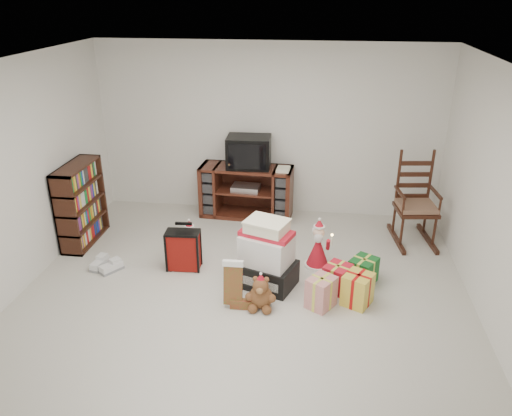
{
  "coord_description": "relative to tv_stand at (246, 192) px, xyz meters",
  "views": [
    {
      "loc": [
        0.76,
        -4.53,
        3.16
      ],
      "look_at": [
        0.08,
        0.6,
        0.86
      ],
      "focal_mm": 35.0,
      "sensor_mm": 36.0,
      "label": 1
    }
  ],
  "objects": [
    {
      "name": "stocking",
      "position": [
        0.21,
        -2.32,
        -0.11
      ],
      "size": [
        0.26,
        0.12,
        0.55
      ],
      "primitive_type": null,
      "rotation": [
        0.0,
        0.0,
        0.02
      ],
      "color": "#0D761E",
      "rests_on": "floor"
    },
    {
      "name": "rocking_chair",
      "position": [
        2.35,
        -0.46,
        0.05
      ],
      "size": [
        0.61,
        0.9,
        1.26
      ],
      "rotation": [
        0.0,
        0.0,
        0.14
      ],
      "color": "#35180E",
      "rests_on": "floor"
    },
    {
      "name": "tv_stand",
      "position": [
        0.0,
        0.0,
        0.0
      ],
      "size": [
        1.37,
        0.56,
        0.77
      ],
      "rotation": [
        0.0,
        0.0,
        -0.06
      ],
      "color": "#4E2516",
      "rests_on": "floor"
    },
    {
      "name": "red_suitcase",
      "position": [
        -0.52,
        -1.64,
        -0.13
      ],
      "size": [
        0.39,
        0.22,
        0.59
      ],
      "rotation": [
        0.0,
        0.0,
        0.06
      ],
      "color": "maroon",
      "rests_on": "floor"
    },
    {
      "name": "gift_pile",
      "position": [
        0.51,
        -1.86,
        -0.03
      ],
      "size": [
        0.75,
        0.65,
        0.8
      ],
      "rotation": [
        0.0,
        0.0,
        -0.34
      ],
      "color": "black",
      "rests_on": "floor"
    },
    {
      "name": "teddy_bear",
      "position": [
        0.51,
        -2.32,
        -0.22
      ],
      "size": [
        0.25,
        0.22,
        0.38
      ],
      "color": "brown",
      "rests_on": "floor"
    },
    {
      "name": "mrs_claus_figurine",
      "position": [
        -0.5,
        -1.41,
        -0.18
      ],
      "size": [
        0.27,
        0.25,
        0.55
      ],
      "color": "#AD1220",
      "rests_on": "floor"
    },
    {
      "name": "santa_figurine",
      "position": [
        1.09,
        -1.38,
        -0.14
      ],
      "size": [
        0.31,
        0.3,
        0.64
      ],
      "color": "#AD1220",
      "rests_on": "floor"
    },
    {
      "name": "gift_cluster",
      "position": [
        1.44,
        -2.0,
        -0.24
      ],
      "size": [
        0.62,
        0.96,
        0.29
      ],
      "color": "red",
      "rests_on": "floor"
    },
    {
      "name": "sneaker_pair",
      "position": [
        -1.47,
        -1.78,
        -0.33
      ],
      "size": [
        0.4,
        0.31,
        0.1
      ],
      "rotation": [
        0.0,
        0.0,
        -0.34
      ],
      "color": "silver",
      "rests_on": "floor"
    },
    {
      "name": "room",
      "position": [
        0.29,
        -2.23,
        0.86
      ],
      "size": [
        5.01,
        5.01,
        2.51
      ],
      "color": "beige",
      "rests_on": "ground"
    },
    {
      "name": "bookshelf",
      "position": [
        -2.04,
        -1.1,
        0.14
      ],
      "size": [
        0.3,
        0.89,
        1.08
      ],
      "color": "#35180E",
      "rests_on": "floor"
    },
    {
      "name": "crt_television",
      "position": [
        0.04,
        0.01,
        0.61
      ],
      "size": [
        0.63,
        0.47,
        0.45
      ],
      "rotation": [
        0.0,
        0.0,
        0.03
      ],
      "color": "black",
      "rests_on": "tv_stand"
    }
  ]
}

